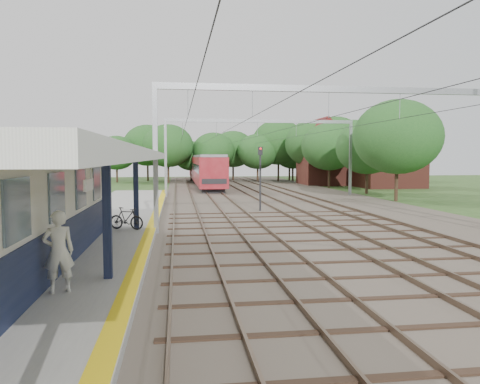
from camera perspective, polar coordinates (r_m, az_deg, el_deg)
ground at (r=8.70m, az=22.26°, el=-20.63°), size 160.00×160.00×0.00m
ballast_bed at (r=37.84m, az=4.59°, el=-1.14°), size 18.00×90.00×0.10m
platform at (r=21.37m, az=-17.00°, el=-5.18°), size 5.00×52.00×0.35m
yellow_stripe at (r=21.10m, az=-10.95°, el=-4.69°), size 0.45×52.00×0.01m
station_building at (r=14.72m, az=-26.90°, el=-2.32°), size 3.41×18.00×3.40m
canopy at (r=13.34m, az=-24.04°, el=4.02°), size 6.40×20.00×3.44m
rail_tracks at (r=37.38m, az=0.84°, el=-1.00°), size 11.80×88.00×0.15m
catenary_system at (r=32.99m, az=5.35°, el=7.56°), size 17.22×88.00×7.00m
tree_band at (r=64.43m, az=-0.68°, el=5.45°), size 31.72×30.88×8.82m
house_near at (r=58.44m, az=17.69°, el=3.47°), size 7.00×6.12×7.89m
house_far at (r=62.13m, az=11.13°, el=3.85°), size 8.00×6.12×8.66m
person at (r=12.12m, az=-21.26°, el=-6.78°), size 0.86×0.71×2.01m
bicycle at (r=21.73m, az=-13.68°, el=-3.15°), size 1.72×1.10×1.00m
train at (r=62.31m, az=-4.46°, el=2.88°), size 2.86×35.61×3.76m
signal_post at (r=30.44m, az=2.49°, el=2.51°), size 0.33×0.30×4.28m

